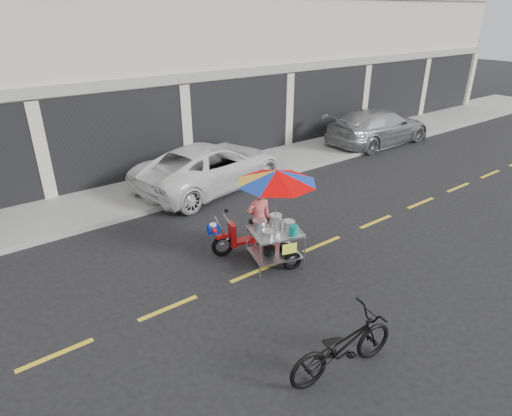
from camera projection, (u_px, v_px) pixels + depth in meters
ground at (321, 244)px, 10.17m from camera, size 90.00×90.00×0.00m
sidewalk at (204, 176)px, 14.13m from camera, size 45.00×3.00×0.15m
shophouse_block at (195, 32)px, 17.61m from camera, size 36.00×8.11×10.40m
centerline at (321, 244)px, 10.17m from camera, size 42.00×0.10×0.01m
white_pickup at (211, 166)px, 13.20m from camera, size 5.33×3.24×1.38m
silver_pickup at (379, 127)px, 17.56m from camera, size 4.93×2.05×1.43m
near_bicycle at (342, 345)px, 6.41m from camera, size 1.96×0.89×0.99m
food_vendor_rig at (269, 201)px, 9.06m from camera, size 2.17×2.15×2.20m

